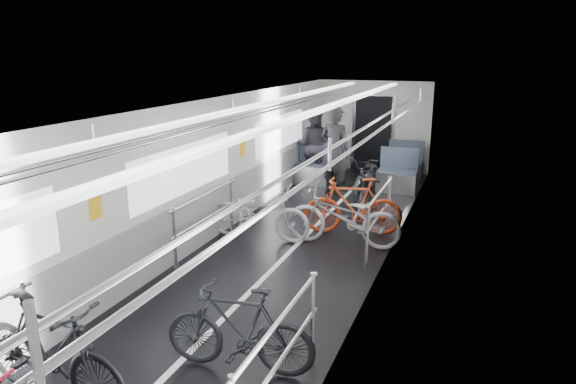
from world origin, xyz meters
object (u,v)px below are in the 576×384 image
at_px(bike_left_mid, 51,352).
at_px(bike_right_near, 239,329).
at_px(bike_left_far, 259,212).
at_px(person_standing, 335,151).
at_px(bike_right_far, 353,206).
at_px(person_seated, 313,145).
at_px(bike_right_mid, 343,217).
at_px(bike_aisle, 367,177).

relative_size(bike_left_mid, bike_right_near, 1.15).
xyz_separation_m(bike_left_far, person_standing, (0.42, 3.23, 0.52)).
bearing_deg(bike_left_mid, bike_right_far, -9.51).
bearing_deg(person_seated, bike_right_near, 101.20).
distance_m(bike_right_near, bike_right_mid, 3.75).
xyz_separation_m(bike_right_mid, person_seated, (-1.84, 4.02, 0.41)).
relative_size(bike_right_mid, person_seated, 1.05).
bearing_deg(person_seated, person_standing, 128.46).
relative_size(bike_left_mid, bike_right_mid, 0.93).
relative_size(bike_left_mid, bike_left_far, 0.99).
distance_m(bike_aisle, person_seated, 1.97).
height_order(bike_left_mid, bike_right_mid, bike_left_mid).
bearing_deg(bike_right_mid, bike_left_far, -85.50).
height_order(bike_right_far, person_standing, person_standing).
xyz_separation_m(bike_left_mid, person_standing, (0.41, 7.86, 0.46)).
relative_size(bike_aisle, person_seated, 1.04).
bearing_deg(bike_left_mid, bike_left_far, 5.54).
bearing_deg(bike_aisle, bike_right_far, -81.60).
distance_m(bike_left_far, bike_right_mid, 1.45).
bearing_deg(bike_left_far, bike_right_mid, -85.49).
relative_size(bike_left_far, person_seated, 0.99).
distance_m(bike_left_far, bike_aisle, 3.35).
bearing_deg(bike_right_mid, bike_left_mid, -19.63).
distance_m(bike_right_far, person_standing, 2.69).
bearing_deg(person_seated, bike_left_far, 93.85).
distance_m(bike_left_mid, bike_right_far, 5.60).
height_order(bike_left_far, bike_right_far, bike_right_far).
relative_size(bike_left_far, bike_right_mid, 0.95).
height_order(bike_right_mid, bike_aisle, bike_right_mid).
xyz_separation_m(bike_right_far, person_standing, (-1.03, 2.44, 0.48)).
height_order(bike_aisle, person_seated, person_seated).
height_order(bike_right_far, bike_aisle, bike_right_far).
distance_m(bike_right_mid, bike_right_far, 0.60).
height_order(bike_left_mid, bike_right_near, bike_left_mid).
relative_size(bike_left_mid, person_standing, 0.90).
relative_size(bike_right_near, person_seated, 0.85).
height_order(bike_right_near, bike_right_mid, bike_right_mid).
xyz_separation_m(bike_right_far, person_seated, (-1.86, 3.42, 0.40)).
bearing_deg(bike_left_far, bike_aisle, -24.01).
distance_m(bike_right_far, bike_aisle, 2.35).
distance_m(bike_left_far, person_standing, 3.30).
bearing_deg(bike_left_mid, person_seated, 8.07).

